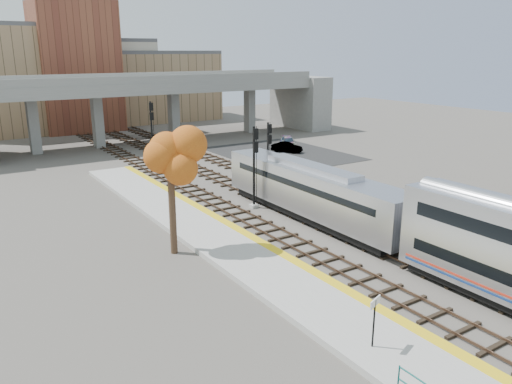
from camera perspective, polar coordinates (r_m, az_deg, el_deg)
ground at (r=34.13m, az=11.29°, el=-6.10°), size 160.00×160.00×0.00m
platform at (r=29.80m, az=1.09°, el=-8.75°), size 4.50×60.00×0.35m
yellow_strip at (r=30.74m, az=4.05°, el=-7.63°), size 0.70×60.00×0.01m
tracks at (r=43.85m, az=0.83°, el=-0.72°), size 10.70×95.00×0.25m
overpass at (r=73.09m, az=-10.96°, el=10.25°), size 54.00×12.00×9.50m
buildings_far at (r=92.23m, az=-18.41°, el=12.15°), size 43.00×21.00×20.60m
parking_lot at (r=63.48m, az=2.88°, el=4.42°), size 14.00×18.00×0.04m
locomotive at (r=38.27m, az=6.33°, el=0.14°), size 3.02×19.05×4.10m
signal_mast_near at (r=40.54m, az=-0.19°, el=2.64°), size 0.60×0.64×6.79m
signal_mast_mid at (r=46.10m, az=1.40°, el=3.85°), size 0.60×0.64×6.33m
signal_mast_far at (r=60.08m, az=-11.80°, el=6.76°), size 0.60×0.64×6.95m
station_sign at (r=22.14m, az=13.40°, el=-13.23°), size 0.86×0.35×2.27m
tree at (r=31.04m, az=-9.81°, el=3.77°), size 3.60×3.60×8.37m
car_a at (r=57.69m, az=3.39°, el=3.82°), size 1.96×3.40×1.09m
car_b at (r=64.08m, az=3.54°, el=5.12°), size 3.32×3.99×1.29m
car_c at (r=67.88m, az=3.69°, el=5.72°), size 3.61×4.71×1.27m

